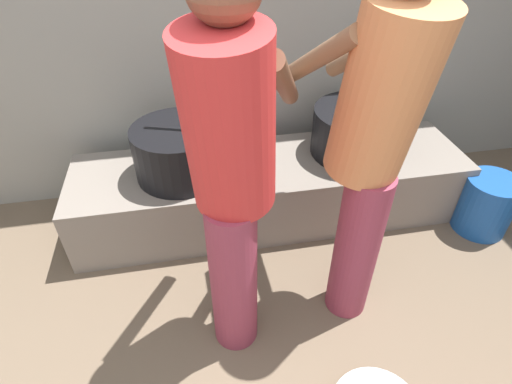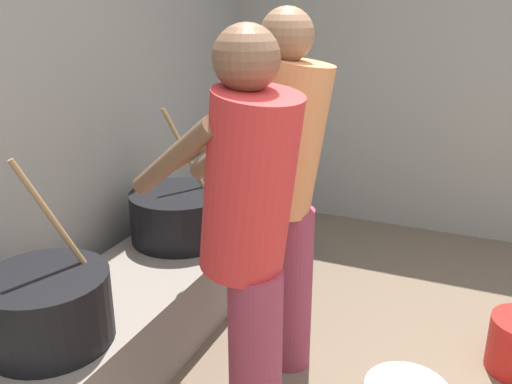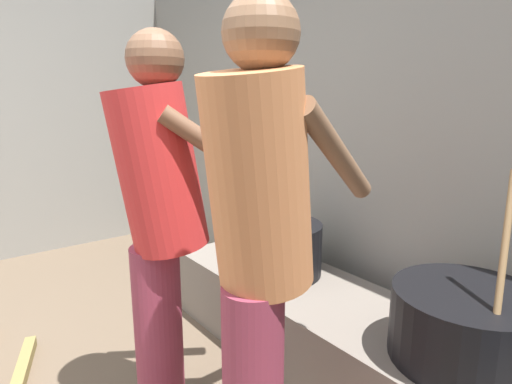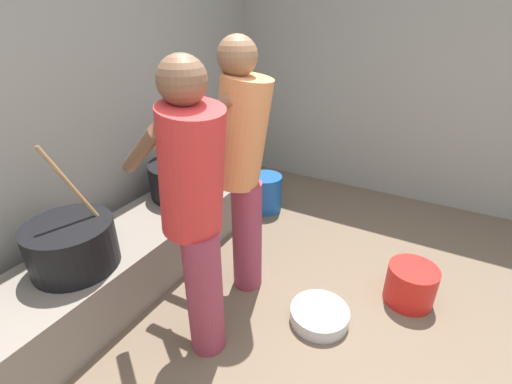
# 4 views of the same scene
# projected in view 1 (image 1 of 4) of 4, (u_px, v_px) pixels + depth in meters

# --- Properties ---
(block_enclosure_rear) EXTENTS (5.43, 0.20, 2.29)m
(block_enclosure_rear) POSITION_uv_depth(u_px,v_px,m) (195.00, 7.00, 2.27)
(block_enclosure_rear) COLOR gray
(block_enclosure_rear) RESTS_ON ground_plane
(hearth_ledge) EXTENTS (2.34, 0.60, 0.40)m
(hearth_ledge) POSITION_uv_depth(u_px,v_px,m) (271.00, 189.00, 2.50)
(hearth_ledge) COLOR slate
(hearth_ledge) RESTS_ON ground_plane
(cooking_pot_main) EXTENTS (0.49, 0.49, 0.74)m
(cooking_pot_main) POSITION_uv_depth(u_px,v_px,m) (179.00, 151.00, 2.20)
(cooking_pot_main) COLOR black
(cooking_pot_main) RESTS_ON hearth_ledge
(cooking_pot_secondary) EXTENTS (0.55, 0.55, 0.73)m
(cooking_pot_secondary) POSITION_uv_depth(u_px,v_px,m) (359.00, 131.00, 2.38)
(cooking_pot_secondary) COLOR black
(cooking_pot_secondary) RESTS_ON hearth_ledge
(cook_in_red_shirt) EXTENTS (0.55, 0.74, 1.62)m
(cook_in_red_shirt) POSITION_uv_depth(u_px,v_px,m) (231.00, 170.00, 1.39)
(cook_in_red_shirt) COLOR #8C3347
(cook_in_red_shirt) RESTS_ON ground_plane
(cook_in_orange_shirt) EXTENTS (0.50, 0.74, 1.66)m
(cook_in_orange_shirt) POSITION_uv_depth(u_px,v_px,m) (373.00, 139.00, 1.51)
(cook_in_orange_shirt) COLOR #8C3347
(cook_in_orange_shirt) RESTS_ON ground_plane
(bucket_blue_plastic) EXTENTS (0.31, 0.31, 0.36)m
(bucket_blue_plastic) POSITION_uv_depth(u_px,v_px,m) (486.00, 205.00, 2.41)
(bucket_blue_plastic) COLOR #194C99
(bucket_blue_plastic) RESTS_ON ground_plane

